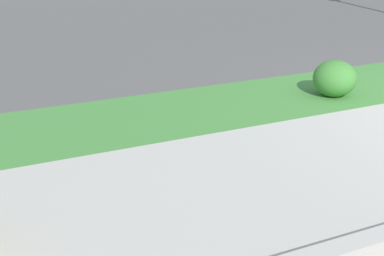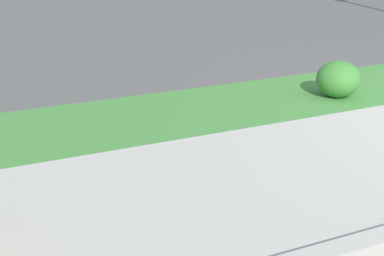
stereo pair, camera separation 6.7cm
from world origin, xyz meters
name	(u,v)px [view 2 (the right image)]	position (x,y,z in m)	size (l,w,h in m)	color
shrub_bush_far_verge	(338,79)	(-1.43, 1.66, 0.23)	(0.54, 0.54, 0.46)	#3D7F33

